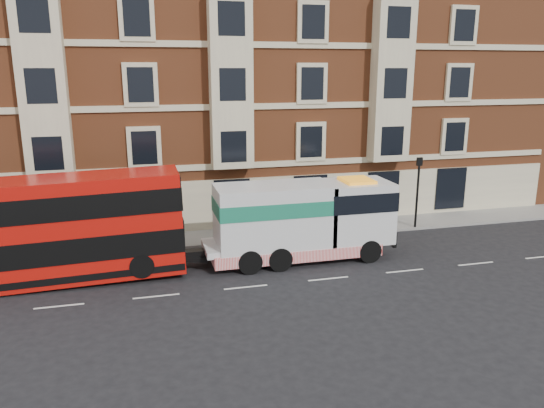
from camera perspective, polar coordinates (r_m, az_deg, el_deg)
The scene contains 7 objects.
ground at distance 24.49m, azimuth -2.84°, elevation -8.93°, with size 120.00×120.00×0.00m, color black.
sidewalk at distance 31.39m, azimuth -5.63°, elevation -3.51°, with size 90.00×3.00×0.15m, color slate.
victorian_terrace at distance 37.37m, azimuth -7.09°, elevation 14.88°, with size 45.00×12.00×20.40m.
lamp_post_west at distance 29.14m, azimuth -17.07°, elevation -0.17°, with size 0.35×0.15×4.35m.
lamp_post_east at distance 33.42m, azimuth 15.41°, elevation 1.77°, with size 0.35×0.15×4.35m.
double_decker_bus at distance 26.20m, azimuth -23.11°, elevation -2.48°, with size 12.16×2.79×4.92m.
tow_truck at distance 27.15m, azimuth 2.98°, elevation -1.74°, with size 9.74×2.88×4.06m.
Camera 1 is at (-4.44, -22.04, 9.70)m, focal length 35.00 mm.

